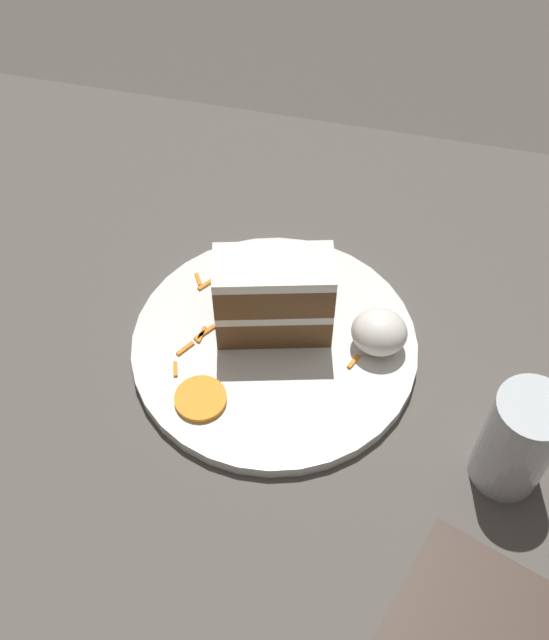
{
  "coord_description": "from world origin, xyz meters",
  "views": [
    {
      "loc": [
        0.14,
        -0.42,
        0.67
      ],
      "look_at": [
        0.03,
        0.02,
        0.08
      ],
      "focal_mm": 42.0,
      "sensor_mm": 36.0,
      "label": 1
    }
  ],
  "objects_px": {
    "plate": "(274,345)",
    "cream_dollop": "(379,332)",
    "drinking_glass": "(516,445)",
    "cake_slice": "(274,297)",
    "orange_garnish": "(201,399)"
  },
  "relations": [
    {
      "from": "cake_slice",
      "to": "cream_dollop",
      "type": "relative_size",
      "value": 2.25
    },
    {
      "from": "plate",
      "to": "drinking_glass",
      "type": "relative_size",
      "value": 2.55
    },
    {
      "from": "cake_slice",
      "to": "cream_dollop",
      "type": "xyz_separation_m",
      "value": [
        0.11,
        0.0,
        -0.03
      ]
    },
    {
      "from": "orange_garnish",
      "to": "drinking_glass",
      "type": "distance_m",
      "value": 0.29
    },
    {
      "from": "cake_slice",
      "to": "cream_dollop",
      "type": "bearing_deg",
      "value": 75.61
    },
    {
      "from": "plate",
      "to": "cream_dollop",
      "type": "relative_size",
      "value": 5.2
    },
    {
      "from": "cake_slice",
      "to": "orange_garnish",
      "type": "height_order",
      "value": "cake_slice"
    },
    {
      "from": "drinking_glass",
      "to": "cake_slice",
      "type": "bearing_deg",
      "value": 156.87
    },
    {
      "from": "plate",
      "to": "cake_slice",
      "type": "height_order",
      "value": "cake_slice"
    },
    {
      "from": "cake_slice",
      "to": "drinking_glass",
      "type": "height_order",
      "value": "drinking_glass"
    },
    {
      "from": "plate",
      "to": "cake_slice",
      "type": "relative_size",
      "value": 2.32
    },
    {
      "from": "drinking_glass",
      "to": "orange_garnish",
      "type": "bearing_deg",
      "value": -179.97
    },
    {
      "from": "cake_slice",
      "to": "orange_garnish",
      "type": "xyz_separation_m",
      "value": [
        -0.05,
        -0.1,
        -0.05
      ]
    },
    {
      "from": "cream_dollop",
      "to": "orange_garnish",
      "type": "xyz_separation_m",
      "value": [
        -0.16,
        -0.11,
        -0.02
      ]
    },
    {
      "from": "plate",
      "to": "drinking_glass",
      "type": "height_order",
      "value": "drinking_glass"
    }
  ]
}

